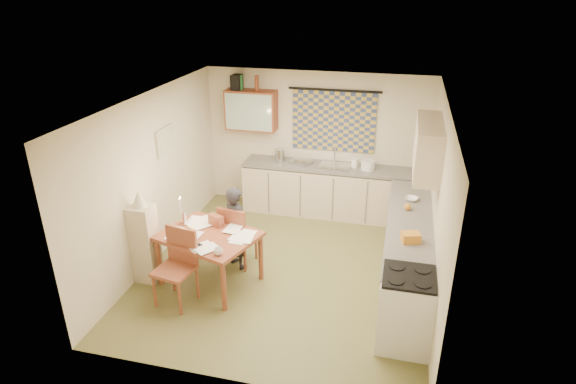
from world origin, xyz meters
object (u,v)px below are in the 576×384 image
(chair_far, at_px, (239,245))
(counter_right, at_px, (407,253))
(counter_back, at_px, (335,191))
(person, at_px, (236,227))
(dining_table, at_px, (210,258))
(shelf_stand, at_px, (145,244))
(stove, at_px, (405,310))

(chair_far, bearing_deg, counter_right, -168.68)
(counter_back, relative_size, person, 2.61)
(counter_right, height_order, dining_table, counter_right)
(counter_right, distance_m, chair_far, 2.43)
(shelf_stand, bearing_deg, person, 29.95)
(person, bearing_deg, counter_back, -85.50)
(counter_right, distance_m, shelf_stand, 3.63)
(counter_right, relative_size, dining_table, 1.99)
(counter_back, distance_m, counter_right, 2.26)
(shelf_stand, bearing_deg, counter_right, 12.91)
(counter_back, height_order, stove, stove)
(counter_back, xyz_separation_m, person, (-1.15, -2.03, 0.18))
(dining_table, bearing_deg, person, 83.12)
(counter_right, xyz_separation_m, stove, (0.00, -1.31, 0.02))
(counter_back, xyz_separation_m, counter_right, (1.28, -1.86, -0.00))
(counter_back, height_order, counter_right, same)
(counter_back, distance_m, dining_table, 2.87)
(dining_table, bearing_deg, counter_right, 31.72)
(shelf_stand, bearing_deg, dining_table, 9.88)
(dining_table, height_order, person, person)
(counter_right, distance_m, dining_table, 2.73)
(counter_back, xyz_separation_m, stove, (1.28, -3.17, 0.02))
(dining_table, bearing_deg, stove, 3.95)
(dining_table, relative_size, person, 1.17)
(stove, distance_m, dining_table, 2.73)
(counter_back, relative_size, counter_right, 1.12)
(stove, xyz_separation_m, person, (-2.43, 1.14, 0.16))
(counter_right, height_order, stove, stove)
(dining_table, xyz_separation_m, shelf_stand, (-0.89, -0.15, 0.19))
(counter_back, height_order, person, person)
(chair_far, distance_m, shelf_stand, 1.34)
(person, distance_m, shelf_stand, 1.29)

